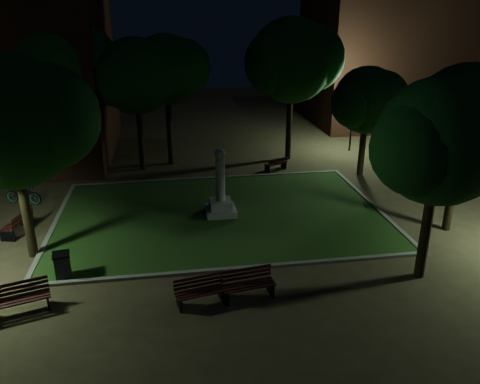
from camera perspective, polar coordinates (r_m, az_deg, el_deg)
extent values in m
plane|color=#4D4028|center=(20.56, -1.68, -5.09)|extent=(80.00, 80.00, 0.00)
cube|color=#294B1A|center=(22.34, -2.34, -2.73)|extent=(15.00, 10.00, 0.08)
cube|color=slate|center=(17.84, -0.37, -9.33)|extent=(15.40, 0.20, 0.12)
cube|color=slate|center=(27.04, -3.63, 1.70)|extent=(15.40, 0.20, 0.12)
cube|color=slate|center=(22.84, -21.68, -3.72)|extent=(0.20, 10.00, 0.12)
cube|color=slate|center=(24.32, 15.74, -1.43)|extent=(0.20, 10.00, 0.12)
cube|color=#9D968E|center=(22.26, -2.35, -2.28)|extent=(1.40, 1.40, 0.30)
cube|color=#9D968E|center=(22.12, -2.37, -1.45)|extent=(1.00, 1.00, 0.40)
cylinder|color=#9D968E|center=(21.68, -2.41, 1.47)|extent=(0.44, 0.44, 2.00)
sphere|color=#9D968E|center=(21.29, -2.47, 4.63)|extent=(0.50, 0.50, 0.50)
cube|color=#51281A|center=(43.41, 19.67, 16.09)|extent=(16.00, 10.00, 12.00)
cylinder|color=black|center=(19.76, -24.65, -2.04)|extent=(0.36, 0.36, 3.93)
sphere|color=#144617|center=(18.77, -26.26, 7.62)|extent=(4.88, 4.88, 4.88)
sphere|color=#144617|center=(18.62, -22.54, 8.42)|extent=(3.91, 3.91, 3.91)
cylinder|color=black|center=(28.75, -12.03, 6.82)|extent=(0.36, 0.36, 4.29)
sphere|color=#144617|center=(28.11, -12.58, 13.64)|extent=(4.36, 4.36, 4.36)
sphere|color=#144617|center=(28.25, -10.31, 14.04)|extent=(3.49, 3.49, 3.49)
sphere|color=#144617|center=(27.89, -14.43, 13.21)|extent=(3.27, 3.27, 3.27)
cylinder|color=black|center=(30.29, 5.99, 8.30)|extent=(0.36, 0.36, 4.69)
sphere|color=#144617|center=(29.65, 6.29, 15.65)|extent=(5.17, 5.17, 5.17)
sphere|color=#144617|center=(30.19, 8.66, 15.83)|extent=(4.13, 4.13, 4.13)
sphere|color=#144617|center=(29.12, 4.40, 15.41)|extent=(3.88, 3.88, 3.88)
cylinder|color=black|center=(28.12, 14.68, 5.21)|extent=(0.36, 0.36, 3.30)
sphere|color=#144617|center=(27.51, 15.22, 10.76)|extent=(3.75, 3.75, 3.75)
sphere|color=#144617|center=(28.06, 16.86, 11.00)|extent=(3.00, 3.00, 3.00)
sphere|color=#144617|center=(26.96, 13.97, 10.46)|extent=(2.82, 2.82, 2.82)
cylinder|color=black|center=(22.18, 24.49, 0.23)|extent=(0.36, 0.36, 3.77)
sphere|color=#144617|center=(21.35, 25.80, 8.24)|extent=(4.36, 4.36, 4.36)
sphere|color=#144617|center=(20.64, 24.19, 7.82)|extent=(3.27, 3.27, 3.27)
cylinder|color=black|center=(17.87, 21.72, -4.22)|extent=(0.36, 0.36, 3.82)
sphere|color=#144617|center=(16.82, 23.21, 5.68)|extent=(4.30, 4.30, 4.30)
sphere|color=#144617|center=(17.54, 25.93, 6.19)|extent=(3.44, 3.44, 3.44)
sphere|color=#144617|center=(16.16, 21.09, 5.02)|extent=(3.23, 3.23, 3.23)
cylinder|color=black|center=(29.65, -20.57, 6.88)|extent=(0.36, 0.36, 4.81)
sphere|color=#144617|center=(29.00, -21.62, 14.49)|extent=(5.26, 5.26, 5.26)
sphere|color=#144617|center=(28.94, -18.94, 15.02)|extent=(4.21, 4.21, 4.21)
sphere|color=#144617|center=(28.95, -23.80, 13.98)|extent=(3.95, 3.95, 3.95)
cylinder|color=black|center=(29.44, -8.60, 7.70)|extent=(0.36, 0.36, 4.59)
sphere|color=#144617|center=(28.81, -9.00, 14.54)|extent=(4.13, 4.13, 4.13)
sphere|color=#144617|center=(29.02, -6.91, 14.89)|extent=(3.30, 3.30, 3.30)
sphere|color=#144617|center=(28.54, -10.69, 14.17)|extent=(3.10, 3.10, 3.10)
cylinder|color=black|center=(32.90, 13.48, 8.50)|extent=(0.12, 0.12, 4.26)
cylinder|color=black|center=(32.51, 13.81, 12.15)|extent=(0.90, 0.08, 0.08)
sphere|color=#D8FFD8|center=(32.34, 13.06, 12.17)|extent=(0.28, 0.28, 0.28)
sphere|color=#D8FFD8|center=(32.68, 14.56, 12.13)|extent=(0.28, 0.28, 0.28)
cube|color=black|center=(15.84, -7.44, -13.21)|extent=(0.18, 0.57, 0.46)
cube|color=black|center=(16.14, -2.28, -12.27)|extent=(0.18, 0.57, 0.46)
cube|color=#361412|center=(15.66, -4.62, -12.47)|extent=(1.65, 0.43, 0.04)
cube|color=#361412|center=(15.77, -4.77, -12.19)|extent=(1.65, 0.43, 0.04)
cube|color=#361412|center=(15.89, -4.92, -11.92)|extent=(1.65, 0.43, 0.04)
cube|color=#361412|center=(16.01, -5.07, -11.64)|extent=(1.65, 0.43, 0.04)
cube|color=#361412|center=(16.00, -5.14, -11.22)|extent=(1.65, 0.39, 0.10)
cube|color=#361412|center=(15.93, -5.16, -10.77)|extent=(1.65, 0.39, 0.10)
cube|color=#361412|center=(15.85, -5.18, -10.33)|extent=(1.65, 0.39, 0.10)
cube|color=black|center=(16.02, -1.74, -12.47)|extent=(0.16, 0.63, 0.50)
cube|color=black|center=(16.44, 3.70, -11.54)|extent=(0.16, 0.63, 0.50)
cube|color=#361412|center=(15.87, 1.31, -11.70)|extent=(1.81, 0.36, 0.05)
cube|color=#361412|center=(16.00, 1.13, -11.41)|extent=(1.81, 0.36, 0.05)
cube|color=#361412|center=(16.12, 0.95, -11.11)|extent=(1.81, 0.36, 0.05)
cube|color=#361412|center=(16.25, 0.77, -10.83)|extent=(1.81, 0.36, 0.05)
cube|color=#361412|center=(16.25, 0.70, -10.37)|extent=(1.81, 0.32, 0.11)
cube|color=#361412|center=(16.16, 0.70, -9.89)|extent=(1.81, 0.32, 0.11)
cube|color=#361412|center=(16.08, 0.70, -9.40)|extent=(1.81, 0.32, 0.11)
cube|color=black|center=(17.02, -22.40, -12.06)|extent=(0.25, 0.62, 0.50)
cube|color=#361412|center=(16.69, -25.23, -12.18)|extent=(1.78, 0.63, 0.05)
cube|color=#361412|center=(16.82, -25.25, -11.90)|extent=(1.78, 0.63, 0.05)
cube|color=#361412|center=(16.96, -25.27, -11.62)|extent=(1.78, 0.63, 0.05)
cube|color=#361412|center=(17.10, -25.29, -11.34)|extent=(1.78, 0.63, 0.05)
cube|color=#361412|center=(17.10, -25.36, -10.90)|extent=(1.77, 0.59, 0.11)
cube|color=#361412|center=(17.02, -25.45, -10.44)|extent=(1.77, 0.59, 0.11)
cube|color=#361412|center=(16.94, -25.53, -9.98)|extent=(1.77, 0.59, 0.11)
cube|color=black|center=(23.32, -24.58, -3.14)|extent=(0.63, 0.21, 0.50)
cube|color=black|center=(22.08, -26.48, -4.83)|extent=(0.63, 0.21, 0.50)
cube|color=#361412|center=(22.72, -26.16, -3.32)|extent=(0.53, 1.80, 0.05)
cube|color=#361412|center=(22.64, -25.81, -3.35)|extent=(0.53, 1.80, 0.05)
cube|color=#361412|center=(22.56, -25.46, -3.37)|extent=(0.53, 1.80, 0.05)
cube|color=#361412|center=(22.48, -25.10, -3.40)|extent=(0.53, 1.80, 0.05)
cube|color=#361412|center=(22.40, -25.00, -3.14)|extent=(0.49, 1.79, 0.11)
cube|color=#361412|center=(22.34, -25.06, -2.77)|extent=(0.49, 1.79, 0.11)
cube|color=#361412|center=(22.28, -25.12, -2.39)|extent=(0.49, 1.79, 0.11)
cube|color=black|center=(28.98, 5.35, 3.30)|extent=(0.24, 0.47, 0.39)
cube|color=black|center=(28.28, 3.34, 2.89)|extent=(0.24, 0.47, 0.39)
cube|color=#361412|center=(28.71, 4.14, 3.59)|extent=(1.34, 0.63, 0.04)
cube|color=#361412|center=(28.61, 4.29, 3.53)|extent=(1.34, 0.63, 0.04)
cube|color=#361412|center=(28.52, 4.43, 3.46)|extent=(1.34, 0.63, 0.04)
cube|color=#361412|center=(28.43, 4.58, 3.39)|extent=(1.34, 0.63, 0.04)
cube|color=#361412|center=(28.36, 4.65, 3.54)|extent=(1.33, 0.61, 0.09)
cube|color=#361412|center=(28.32, 4.66, 3.78)|extent=(1.33, 0.61, 0.09)
cube|color=#361412|center=(28.28, 4.67, 4.02)|extent=(1.33, 0.61, 0.09)
cube|color=black|center=(18.29, -20.79, -8.52)|extent=(0.62, 0.62, 0.96)
cube|color=black|center=(18.05, -21.00, -7.11)|extent=(0.69, 0.69, 0.06)
imported|color=black|center=(25.87, -24.91, -0.24)|extent=(2.02, 1.27, 1.00)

